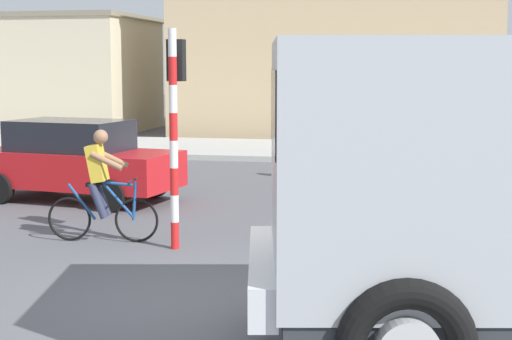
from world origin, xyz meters
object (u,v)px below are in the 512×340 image
cyclist (101,186)px  car_red_near (76,160)px  pedestrian_near_kerb (322,144)px  traffic_light_pole (175,108)px

cyclist → car_red_near: size_ratio=0.41×
cyclist → pedestrian_near_kerb: (2.55, 7.04, -0.02)m
traffic_light_pole → car_red_near: traffic_light_pole is taller
cyclist → car_red_near: 3.86m
traffic_light_pole → car_red_near: bearing=132.1°
cyclist → pedestrian_near_kerb: bearing=70.1°
cyclist → car_red_near: bearing=120.0°
traffic_light_pole → pedestrian_near_kerb: 7.41m
cyclist → traffic_light_pole: (1.23, -0.16, 1.20)m
cyclist → pedestrian_near_kerb: cyclist is taller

